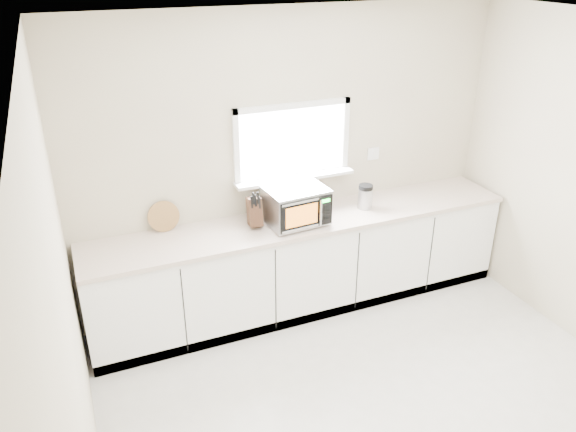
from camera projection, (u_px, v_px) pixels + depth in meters
ground at (401, 430)px, 3.99m from camera, size 4.00×4.00×0.00m
back_wall at (292, 161)px, 5.07m from camera, size 4.00×0.17×2.70m
cabinets at (304, 265)px, 5.22m from camera, size 3.92×0.60×0.88m
countertop at (305, 221)px, 5.01m from camera, size 3.92×0.64×0.04m
microwave at (296, 205)px, 4.85m from camera, size 0.54×0.44×0.33m
knife_block at (255, 211)px, 4.81m from camera, size 0.14×0.25×0.34m
cutting_board at (164, 216)px, 4.74m from camera, size 0.27×0.06×0.27m
coffee_grinder at (365, 196)px, 5.16m from camera, size 0.17×0.17×0.23m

